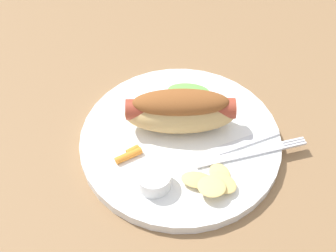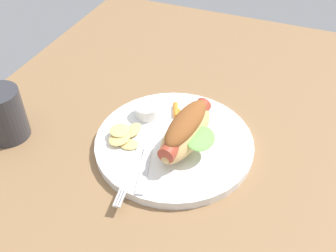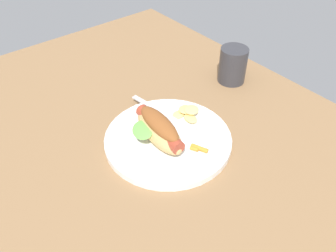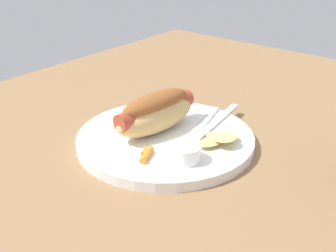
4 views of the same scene
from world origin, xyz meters
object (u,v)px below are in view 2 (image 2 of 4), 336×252
sauce_ramekin (147,111)px  fork (133,167)px  hot_dog (187,130)px  drinking_cup (4,114)px  plate (174,143)px  carrot_garnish (176,111)px  chips_pile (125,135)px  knife (145,164)px

sauce_ramekin → fork: size_ratio=0.29×
hot_dog → drinking_cup: 33.25cm
plate → carrot_garnish: (7.31, 2.38, 1.28)cm
sauce_ramekin → chips_pile: sauce_ramekin is taller
sauce_ramekin → carrot_garnish: size_ratio=1.17×
sauce_ramekin → carrot_garnish: sauce_ramekin is taller
chips_pile → fork: bearing=-143.2°
knife → drinking_cup: drinking_cup is taller
plate → chips_pile: chips_pile is taller
sauce_ramekin → chips_pile: 7.65cm
knife → chips_pile: chips_pile is taller
sauce_ramekin → knife: size_ratio=0.35×
hot_dog → fork: 11.29cm
knife → chips_pile: (4.39, 6.01, 0.68)cm
plate → chips_pile: size_ratio=3.55×
plate → sauce_ramekin: (4.48, 7.31, 1.98)cm
plate → hot_dog: (-0.28, -2.52, 4.17)cm
sauce_ramekin → carrot_garnish: (2.83, -4.94, -0.70)cm
plate → chips_pile: (-3.09, 8.31, 1.66)cm
plate → knife: (-7.49, 2.30, 0.98)cm
fork → knife: size_ratio=1.21×
hot_dog → drinking_cup: (-8.32, 32.19, -0.04)cm
hot_dog → carrot_garnish: hot_dog is taller
knife → carrot_garnish: carrot_garnish is taller
knife → sauce_ramekin: bearing=-173.6°
plate → carrot_garnish: bearing=18.0°
carrot_garnish → drinking_cup: bearing=120.2°
hot_dog → sauce_ramekin: (4.76, 9.83, -2.19)cm
hot_dog → sauce_ramekin: bearing=-110.1°
hot_dog → chips_pile: 11.47cm
carrot_garnish → chips_pile: bearing=150.3°
plate → sauce_ramekin: size_ratio=6.16×
sauce_ramekin → knife: 13.01cm
fork → drinking_cup: drinking_cup is taller
carrot_garnish → fork: bearing=174.7°
sauce_ramekin → knife: sauce_ramekin is taller
hot_dog → knife: (-7.21, 4.82, -3.19)cm
plate → carrot_garnish: carrot_garnish is taller
knife → carrot_garnish: 14.80cm
fork → carrot_garnish: carrot_garnish is taller
chips_pile → sauce_ramekin: bearing=-7.5°
fork → sauce_ramekin: bearing=-174.4°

